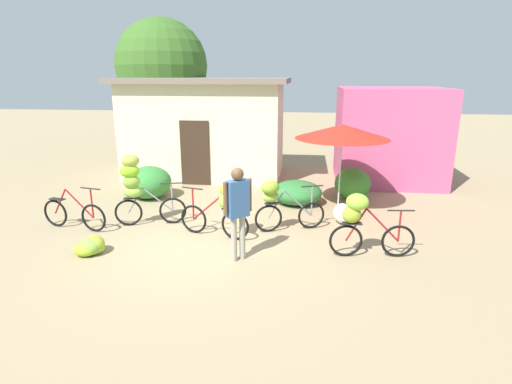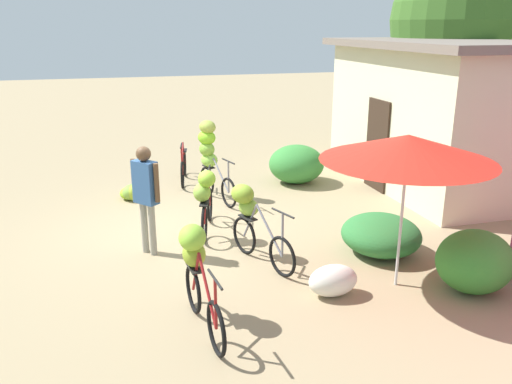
% 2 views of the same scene
% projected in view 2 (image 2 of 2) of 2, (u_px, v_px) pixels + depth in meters
% --- Properties ---
extents(ground_plane, '(60.00, 60.00, 0.00)m').
position_uv_depth(ground_plane, '(181.00, 233.00, 9.34)').
color(ground_plane, '#9A8662').
extents(building_low, '(5.58, 3.32, 3.23)m').
position_uv_depth(building_low, '(436.00, 114.00, 11.77)').
color(building_low, beige).
rests_on(building_low, ground).
extents(tree_behind_building, '(3.35, 3.35, 5.34)m').
position_uv_depth(tree_behind_building, '(457.00, 21.00, 13.44)').
color(tree_behind_building, brown).
rests_on(tree_behind_building, ground).
extents(hedge_bush_front_left, '(1.23, 1.29, 0.89)m').
position_uv_depth(hedge_bush_front_left, '(296.00, 164.00, 12.22)').
color(hedge_bush_front_left, '#378337').
rests_on(hedge_bush_front_left, ground).
extents(hedge_bush_front_right, '(1.33, 1.27, 0.62)m').
position_uv_depth(hedge_bush_front_right, '(381.00, 235.00, 8.46)').
color(hedge_bush_front_right, '#2C7134').
rests_on(hedge_bush_front_right, ground).
extents(hedge_bush_mid, '(0.98, 1.06, 0.88)m').
position_uv_depth(hedge_bush_mid, '(475.00, 261.00, 7.20)').
color(hedge_bush_mid, '#38842F').
rests_on(hedge_bush_mid, ground).
extents(market_umbrella, '(2.33, 2.33, 2.18)m').
position_uv_depth(market_umbrella, '(408.00, 148.00, 6.88)').
color(market_umbrella, beige).
rests_on(market_umbrella, ground).
extents(bicycle_leftmost, '(1.65, 0.37, 1.00)m').
position_uv_depth(bicycle_leftmost, '(183.00, 167.00, 12.30)').
color(bicycle_leftmost, black).
rests_on(bicycle_leftmost, ground).
extents(bicycle_near_pile, '(1.57, 0.61, 1.66)m').
position_uv_depth(bicycle_near_pile, '(210.00, 153.00, 10.99)').
color(bicycle_near_pile, black).
rests_on(bicycle_near_pile, ground).
extents(bicycle_center_loaded, '(1.59, 0.56, 1.21)m').
position_uv_depth(bicycle_center_loaded, '(205.00, 197.00, 9.06)').
color(bicycle_center_loaded, black).
rests_on(bicycle_center_loaded, ground).
extents(bicycle_by_shop, '(1.54, 0.72, 1.18)m').
position_uv_depth(bicycle_by_shop, '(252.00, 216.00, 8.14)').
color(bicycle_by_shop, black).
rests_on(bicycle_by_shop, ground).
extents(bicycle_rightmost, '(1.62, 0.40, 1.26)m').
position_uv_depth(bicycle_rightmost, '(197.00, 267.00, 6.33)').
color(bicycle_rightmost, black).
rests_on(bicycle_rightmost, ground).
extents(banana_pile_on_ground, '(0.66, 0.66, 0.34)m').
position_uv_depth(banana_pile_on_ground, '(133.00, 193.00, 11.09)').
color(banana_pile_on_ground, '#8FB537').
rests_on(banana_pile_on_ground, ground).
extents(produce_sack, '(0.47, 0.72, 0.44)m').
position_uv_depth(produce_sack, '(333.00, 280.00, 7.14)').
color(produce_sack, silver).
rests_on(produce_sack, ground).
extents(person_vendor, '(0.47, 0.41, 1.77)m').
position_uv_depth(person_vendor, '(146.00, 189.00, 8.20)').
color(person_vendor, gray).
rests_on(person_vendor, ground).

